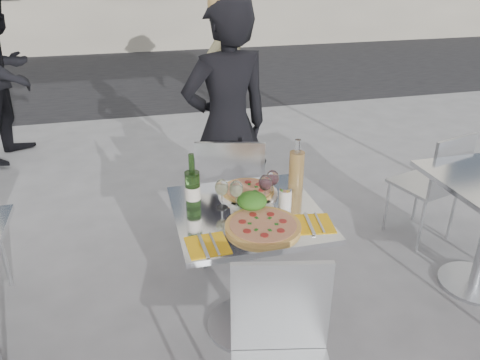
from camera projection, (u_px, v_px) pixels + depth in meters
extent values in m
plane|color=slate|center=(246.00, 326.00, 2.65)|extent=(80.00, 80.00, 0.00)
cube|color=black|center=(153.00, 72.00, 8.32)|extent=(24.00, 5.00, 0.00)
cylinder|color=#B7BABF|center=(247.00, 324.00, 2.64)|extent=(0.44, 0.44, 0.02)
cylinder|color=#B7BABF|center=(247.00, 273.00, 2.49)|extent=(0.07, 0.07, 0.72)
cube|color=silver|center=(247.00, 213.00, 2.33)|extent=(0.72, 0.72, 0.03)
cylinder|color=#B7BABF|center=(474.00, 283.00, 2.97)|extent=(0.44, 0.44, 0.02)
cylinder|color=silver|center=(257.00, 213.00, 3.35)|extent=(0.02, 0.02, 0.44)
cylinder|color=silver|center=(208.00, 213.00, 3.36)|extent=(0.02, 0.02, 0.44)
cylinder|color=silver|center=(258.00, 241.00, 3.03)|extent=(0.02, 0.02, 0.44)
cylinder|color=silver|center=(204.00, 240.00, 3.04)|extent=(0.02, 0.02, 0.44)
cube|color=silver|center=(231.00, 196.00, 3.10)|extent=(0.51, 0.51, 0.02)
cube|color=silver|center=(230.00, 177.00, 2.81)|extent=(0.41, 0.13, 0.44)
cube|color=silver|center=(281.00, 307.00, 1.83)|extent=(0.39, 0.11, 0.42)
cylinder|color=silver|center=(3.00, 253.00, 2.87)|extent=(0.03, 0.03, 0.49)
cylinder|color=silver|center=(417.00, 196.00, 3.63)|extent=(0.02, 0.02, 0.41)
cylinder|color=silver|center=(386.00, 206.00, 3.49)|extent=(0.02, 0.02, 0.41)
cylinder|color=silver|center=(452.00, 214.00, 3.38)|extent=(0.02, 0.02, 0.41)
cylinder|color=silver|center=(421.00, 226.00, 3.24)|extent=(0.02, 0.02, 0.41)
cube|color=silver|center=(424.00, 184.00, 3.34)|extent=(0.47, 0.47, 0.02)
cube|color=silver|center=(452.00, 166.00, 3.10)|extent=(0.37, 0.12, 0.41)
imported|color=black|center=(227.00, 128.00, 3.13)|extent=(0.69, 0.52, 1.69)
imported|color=black|center=(3.00, 74.00, 4.55)|extent=(0.87, 0.99, 1.70)
imported|color=tan|center=(223.00, 41.00, 6.12)|extent=(1.19, 1.30, 1.75)
cylinder|color=tan|center=(263.00, 226.00, 2.17)|extent=(0.36, 0.36, 0.02)
cylinder|color=#CDB685|center=(263.00, 224.00, 2.17)|extent=(0.31, 0.31, 0.00)
cylinder|color=white|center=(248.00, 193.00, 2.48)|extent=(0.32, 0.32, 0.01)
cylinder|color=tan|center=(248.00, 191.00, 2.47)|extent=(0.28, 0.28, 0.02)
cylinder|color=#CDB685|center=(248.00, 189.00, 2.47)|extent=(0.24, 0.24, 0.00)
cylinder|color=white|center=(252.00, 208.00, 2.34)|extent=(0.22, 0.22, 0.01)
ellipsoid|color=#1D5C17|center=(252.00, 201.00, 2.32)|extent=(0.15, 0.15, 0.08)
sphere|color=#B21914|center=(259.00, 196.00, 2.34)|extent=(0.03, 0.03, 0.03)
cylinder|color=#305A21|center=(193.00, 191.00, 2.30)|extent=(0.07, 0.07, 0.20)
cone|color=#305A21|center=(192.00, 172.00, 2.25)|extent=(0.07, 0.07, 0.03)
cylinder|color=#305A21|center=(191.00, 164.00, 2.23)|extent=(0.03, 0.03, 0.10)
cylinder|color=silver|center=(193.00, 193.00, 2.30)|extent=(0.07, 0.07, 0.07)
cylinder|color=#E0B15F|center=(296.00, 172.00, 2.48)|extent=(0.08, 0.08, 0.22)
cylinder|color=white|center=(298.00, 147.00, 2.42)|extent=(0.03, 0.03, 0.08)
cylinder|color=white|center=(285.00, 198.00, 2.34)|extent=(0.06, 0.06, 0.09)
cylinder|color=silver|center=(286.00, 189.00, 2.32)|extent=(0.06, 0.06, 0.02)
cylinder|color=white|center=(222.00, 207.00, 2.35)|extent=(0.06, 0.06, 0.00)
cylinder|color=white|center=(222.00, 200.00, 2.33)|extent=(0.01, 0.01, 0.09)
ellipsoid|color=white|center=(222.00, 187.00, 2.30)|extent=(0.07, 0.07, 0.08)
ellipsoid|color=#F3F6AD|center=(222.00, 189.00, 2.30)|extent=(0.05, 0.05, 0.05)
cylinder|color=white|center=(236.00, 209.00, 2.33)|extent=(0.06, 0.06, 0.00)
cylinder|color=white|center=(236.00, 201.00, 2.32)|extent=(0.01, 0.01, 0.09)
ellipsoid|color=white|center=(236.00, 189.00, 2.28)|extent=(0.07, 0.07, 0.08)
ellipsoid|color=#F3F6AD|center=(236.00, 190.00, 2.29)|extent=(0.05, 0.05, 0.05)
cylinder|color=white|center=(265.00, 202.00, 2.39)|extent=(0.06, 0.06, 0.00)
cylinder|color=white|center=(265.00, 195.00, 2.38)|extent=(0.01, 0.01, 0.09)
ellipsoid|color=white|center=(265.00, 183.00, 2.34)|extent=(0.07, 0.07, 0.08)
ellipsoid|color=#400911|center=(265.00, 184.00, 2.35)|extent=(0.05, 0.05, 0.05)
cylinder|color=white|center=(272.00, 197.00, 2.44)|extent=(0.06, 0.06, 0.00)
cylinder|color=white|center=(272.00, 190.00, 2.42)|extent=(0.01, 0.01, 0.09)
ellipsoid|color=white|center=(272.00, 178.00, 2.39)|extent=(0.07, 0.07, 0.08)
ellipsoid|color=#400911|center=(272.00, 180.00, 2.40)|extent=(0.05, 0.05, 0.05)
cube|color=yellow|center=(208.00, 245.00, 2.04)|extent=(0.19, 0.19, 0.00)
cube|color=#B7BABF|center=(203.00, 245.00, 2.04)|extent=(0.02, 0.20, 0.00)
cube|color=#B7BABF|center=(214.00, 243.00, 2.05)|extent=(0.02, 0.18, 0.00)
cube|color=yellow|center=(313.00, 224.00, 2.21)|extent=(0.21, 0.21, 0.00)
cube|color=#B7BABF|center=(310.00, 223.00, 2.20)|extent=(0.05, 0.20, 0.00)
cube|color=#B7BABF|center=(319.00, 222.00, 2.21)|extent=(0.04, 0.18, 0.00)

